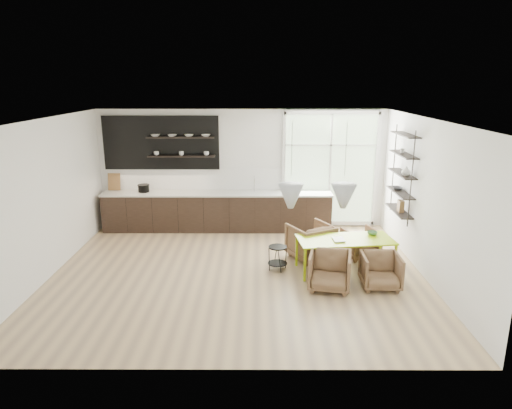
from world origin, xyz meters
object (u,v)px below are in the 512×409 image
(armchair_back_right, at_px, (360,243))
(armchair_front_left, at_px, (330,271))
(dining_table, at_px, (345,241))
(armchair_front_right, at_px, (381,271))
(armchair_back_left, at_px, (311,241))
(wire_stool, at_px, (278,255))

(armchair_back_right, distance_m, armchair_front_left, 1.74)
(dining_table, xyz_separation_m, armchair_front_right, (0.51, -0.70, -0.30))
(dining_table, bearing_deg, armchair_back_right, 51.08)
(dining_table, distance_m, armchair_back_right, 0.94)
(armchair_front_right, bearing_deg, armchair_front_left, -174.92)
(armchair_front_left, bearing_deg, armchair_back_left, 108.71)
(armchair_back_left, relative_size, armchair_front_left, 1.11)
(armchair_back_left, bearing_deg, wire_stool, 12.66)
(dining_table, distance_m, armchair_front_right, 0.92)
(armchair_back_left, bearing_deg, dining_table, 102.60)
(armchair_back_right, bearing_deg, armchair_front_left, 42.41)
(armchair_front_left, xyz_separation_m, armchair_front_right, (0.91, 0.06, -0.03))
(armchair_back_left, xyz_separation_m, armchair_front_left, (0.18, -1.43, -0.04))
(armchair_back_left, distance_m, armchair_front_left, 1.44)
(armchair_back_left, relative_size, armchair_front_right, 1.20)
(dining_table, xyz_separation_m, armchair_front_left, (-0.40, -0.76, -0.28))
(armchair_back_left, height_order, armchair_front_left, armchair_back_left)
(armchair_front_left, xyz_separation_m, wire_stool, (-0.88, 0.82, -0.03))
(dining_table, relative_size, armchair_back_right, 2.81)
(armchair_back_left, xyz_separation_m, wire_stool, (-0.70, -0.61, -0.06))
(armchair_front_left, height_order, armchair_front_right, armchair_front_left)
(dining_table, bearing_deg, armchair_back_left, 123.72)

